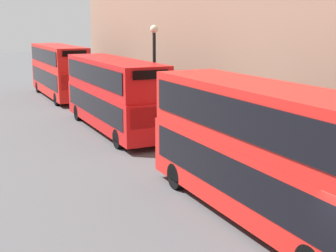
# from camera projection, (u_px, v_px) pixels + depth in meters

# --- Properties ---
(bus_leading) EXTENTS (2.59, 10.59, 4.36)m
(bus_leading) POSITION_uv_depth(u_px,v_px,m) (261.00, 147.00, 14.65)
(bus_leading) COLOR red
(bus_leading) RESTS_ON ground
(bus_second_in_queue) EXTENTS (2.59, 11.01, 4.19)m
(bus_second_in_queue) POSITION_uv_depth(u_px,v_px,m) (113.00, 92.00, 27.09)
(bus_second_in_queue) COLOR red
(bus_second_in_queue) RESTS_ON ground
(bus_third_in_queue) EXTENTS (2.59, 10.87, 4.38)m
(bus_third_in_queue) POSITION_uv_depth(u_px,v_px,m) (59.00, 69.00, 39.29)
(bus_third_in_queue) COLOR red
(bus_third_in_queue) RESTS_ON ground
(street_lamp) EXTENTS (0.44, 0.44, 6.11)m
(street_lamp) POSITION_uv_depth(u_px,v_px,m) (154.00, 67.00, 26.11)
(street_lamp) COLOR black
(street_lamp) RESTS_ON ground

